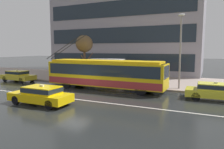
% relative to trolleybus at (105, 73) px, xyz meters
% --- Properties ---
extents(ground_plane, '(160.00, 160.00, 0.00)m').
position_rel_trolleybus_xyz_m(ground_plane, '(-1.29, -3.35, -1.55)').
color(ground_plane, '#222525').
extents(sidewalk_slab, '(80.00, 10.00, 0.14)m').
position_rel_trolleybus_xyz_m(sidewalk_slab, '(-1.29, 6.60, -1.48)').
color(sidewalk_slab, gray).
rests_on(sidewalk_slab, ground_plane).
extents(lane_centre_line, '(72.00, 0.14, 0.01)m').
position_rel_trolleybus_xyz_m(lane_centre_line, '(-1.29, -4.55, -1.54)').
color(lane_centre_line, silver).
rests_on(lane_centre_line, ground_plane).
extents(trolleybus, '(12.67, 2.65, 5.26)m').
position_rel_trolleybus_xyz_m(trolleybus, '(0.00, 0.00, 0.00)').
color(trolleybus, yellow).
rests_on(trolleybus, ground_plane).
extents(taxi_queued_behind_bus, '(4.32, 1.90, 1.39)m').
position_rel_trolleybus_xyz_m(taxi_queued_behind_bus, '(-11.87, 0.26, -0.84)').
color(taxi_queued_behind_bus, yellow).
rests_on(taxi_queued_behind_bus, ground_plane).
extents(taxi_ahead_of_bus, '(4.65, 1.93, 1.39)m').
position_rel_trolleybus_xyz_m(taxi_ahead_of_bus, '(9.60, -0.25, -0.84)').
color(taxi_ahead_of_bus, yellow).
rests_on(taxi_ahead_of_bus, ground_plane).
extents(taxi_oncoming_near, '(4.51, 1.83, 1.39)m').
position_rel_trolleybus_xyz_m(taxi_oncoming_near, '(-1.62, -6.76, -0.84)').
color(taxi_oncoming_near, yellow).
rests_on(taxi_oncoming_near, ground_plane).
extents(bus_shelter, '(3.89, 1.63, 2.63)m').
position_rel_trolleybus_xyz_m(bus_shelter, '(-1.39, 3.25, 0.54)').
color(bus_shelter, gray).
rests_on(bus_shelter, sidewalk_slab).
extents(pedestrian_at_shelter, '(1.58, 1.58, 1.93)m').
position_rel_trolleybus_xyz_m(pedestrian_at_shelter, '(1.33, 3.76, 0.19)').
color(pedestrian_at_shelter, black).
rests_on(pedestrian_at_shelter, sidewalk_slab).
extents(pedestrian_approaching_curb, '(0.46, 0.46, 1.65)m').
position_rel_trolleybus_xyz_m(pedestrian_approaching_curb, '(-4.66, 3.60, -0.43)').
color(pedestrian_approaching_curb, '#4F5545').
rests_on(pedestrian_approaching_curb, sidewalk_slab).
extents(street_lamp, '(0.60, 0.32, 6.91)m').
position_rel_trolleybus_xyz_m(street_lamp, '(6.46, 2.71, 2.67)').
color(street_lamp, gray).
rests_on(street_lamp, sidewalk_slab).
extents(street_tree_bare, '(1.98, 1.98, 5.31)m').
position_rel_trolleybus_xyz_m(street_tree_bare, '(-4.32, 3.25, 2.82)').
color(street_tree_bare, brown).
rests_on(street_tree_bare, sidewalk_slab).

